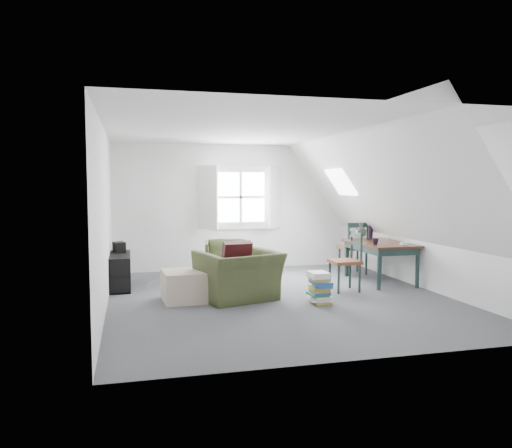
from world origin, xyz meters
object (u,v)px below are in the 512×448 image
object	(u,v)px
armchair_far	(227,281)
dining_chair_near	(347,260)
armchair_near	(239,299)
magazine_stack	(320,288)
ottoman	(186,286)
dining_table	(380,247)
media_shelf	(119,273)
dining_chair_far	(354,247)

from	to	relation	value
armchair_far	dining_chair_near	bearing A→B (deg)	-27.85
armchair_near	armchair_far	size ratio (longest dim) A/B	1.38
magazine_stack	ottoman	bearing A→B (deg)	161.74
dining_chair_near	armchair_far	bearing A→B (deg)	-108.97
ottoman	dining_table	xyz separation A→B (m)	(3.44, 0.60, 0.39)
dining_table	media_shelf	bearing A→B (deg)	174.69
ottoman	magazine_stack	world-z (taller)	magazine_stack
armchair_far	ottoman	distance (m)	1.60
dining_chair_near	magazine_stack	xyz separation A→B (m)	(-0.73, -0.67, -0.27)
ottoman	media_shelf	distance (m)	1.52
armchair_near	dining_table	xyz separation A→B (m)	(2.68, 0.71, 0.61)
media_shelf	armchair_near	bearing A→B (deg)	-34.28
dining_table	media_shelf	distance (m)	4.47
armchair_near	ottoman	bearing A→B (deg)	-25.13
armchair_near	dining_table	size ratio (longest dim) A/B	0.79
dining_table	media_shelf	xyz separation A→B (m)	(-4.42, 0.57, -0.36)
media_shelf	ottoman	bearing A→B (deg)	-48.02
dining_chair_near	ottoman	bearing A→B (deg)	-70.95
media_shelf	magazine_stack	xyz separation A→B (m)	(2.82, -1.78, -0.03)
armchair_far	dining_table	world-z (taller)	dining_table
media_shelf	magazine_stack	bearing A→B (deg)	-29.98
armchair_near	dining_table	bearing A→B (deg)	178.27
dining_chair_near	media_shelf	world-z (taller)	dining_chair_near
armchair_far	magazine_stack	size ratio (longest dim) A/B	1.79
dining_chair_far	dining_chair_near	size ratio (longest dim) A/B	1.06
dining_chair_far	magazine_stack	world-z (taller)	dining_chair_far
media_shelf	dining_table	bearing A→B (deg)	-5.10
dining_chair_far	dining_chair_near	bearing A→B (deg)	51.08
ottoman	media_shelf	xyz separation A→B (m)	(-0.97, 1.17, 0.03)
dining_chair_near	media_shelf	distance (m)	3.72
armchair_near	magazine_stack	bearing A→B (deg)	138.93
armchair_far	dining_chair_near	xyz separation A→B (m)	(1.70, -1.27, 0.49)
magazine_stack	armchair_near	bearing A→B (deg)	155.51
dining_table	dining_chair_far	xyz separation A→B (m)	(-0.11, 0.82, -0.09)
armchair_far	dining_chair_near	size ratio (longest dim) A/B	0.85
ottoman	dining_chair_far	world-z (taller)	dining_chair_far
dining_chair_near	dining_chair_far	bearing A→B (deg)	168.30
media_shelf	dining_chair_far	bearing A→B (deg)	5.61
dining_chair_far	magazine_stack	distance (m)	2.54
ottoman	armchair_near	bearing A→B (deg)	-8.55
armchair_near	dining_chair_far	xyz separation A→B (m)	(2.58, 1.53, 0.52)
magazine_stack	dining_chair_near	bearing A→B (deg)	42.76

